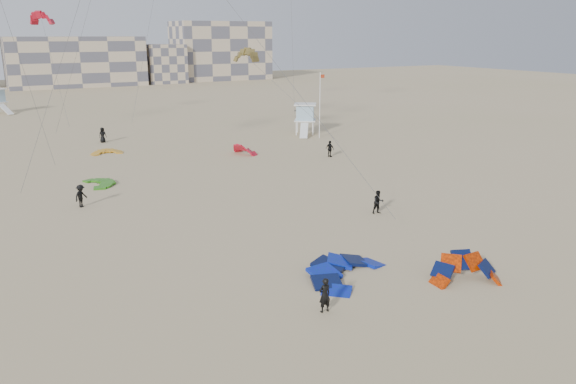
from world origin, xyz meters
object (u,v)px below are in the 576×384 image
kite_ground_blue (346,275)px  kitesurfer_main (325,295)px  kite_ground_orange (465,281)px  lifeguard_tower_near (305,119)px

kite_ground_blue → kitesurfer_main: 4.49m
kite_ground_orange → lifeguard_tower_near: (15.66, 43.18, 1.95)m
kite_ground_orange → lifeguard_tower_near: size_ratio=0.61×
kite_ground_orange → kite_ground_blue: bearing=165.1°
kite_ground_orange → kitesurfer_main: (-8.33, 0.72, 0.85)m
kitesurfer_main → lifeguard_tower_near: 48.78m
kite_ground_orange → lifeguard_tower_near: bearing=91.2°
kite_ground_orange → kitesurfer_main: kite_ground_orange is taller
kite_ground_blue → kite_ground_orange: size_ratio=1.43×
kite_ground_blue → lifeguard_tower_near: (20.74, 39.49, 1.95)m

